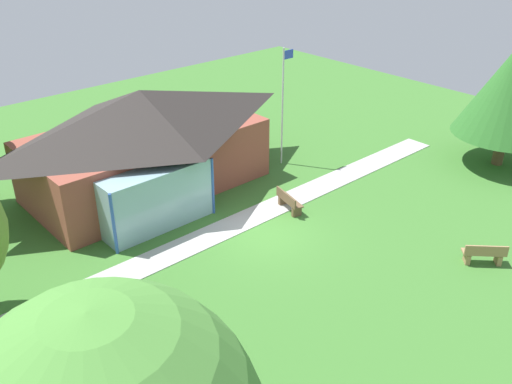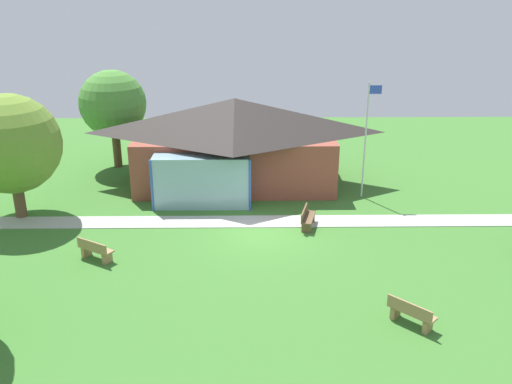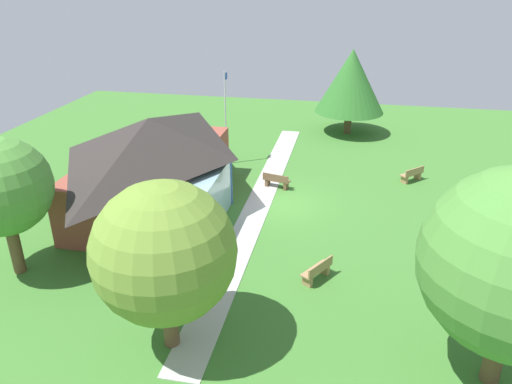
# 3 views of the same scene
# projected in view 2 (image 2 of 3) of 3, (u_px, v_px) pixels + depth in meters

# --- Properties ---
(ground_plane) EXTENTS (44.00, 44.00, 0.00)m
(ground_plane) POSITION_uv_depth(u_px,v_px,m) (262.00, 233.00, 23.12)
(ground_plane) COLOR #3D752D
(pavilion) EXTENTS (11.02, 7.01, 4.53)m
(pavilion) POSITION_uv_depth(u_px,v_px,m) (234.00, 141.00, 28.10)
(pavilion) COLOR brown
(pavilion) RESTS_ON ground_plane
(footpath) EXTENTS (24.76, 1.37, 0.03)m
(footpath) POSITION_uv_depth(u_px,v_px,m) (261.00, 221.00, 24.24)
(footpath) COLOR #ADADA8
(footpath) RESTS_ON ground_plane
(flagpole) EXTENTS (0.64, 0.08, 5.68)m
(flagpole) POSITION_uv_depth(u_px,v_px,m) (366.00, 136.00, 26.06)
(flagpole) COLOR silver
(flagpole) RESTS_ON ground_plane
(bench_front_right) EXTENTS (1.37, 1.37, 0.84)m
(bench_front_right) POSITION_uv_depth(u_px,v_px,m) (411.00, 314.00, 16.69)
(bench_front_right) COLOR #9E7A51
(bench_front_right) RESTS_ON ground_plane
(bench_rear_near_path) EXTENTS (0.79, 1.56, 0.84)m
(bench_rear_near_path) POSITION_uv_depth(u_px,v_px,m) (307.00, 218.00, 23.59)
(bench_rear_near_path) COLOR brown
(bench_rear_near_path) RESTS_ON ground_plane
(bench_mid_left) EXTENTS (1.51, 1.16, 0.84)m
(bench_mid_left) POSITION_uv_depth(u_px,v_px,m) (95.00, 250.00, 20.72)
(bench_mid_left) COLOR #9E7A51
(bench_mid_left) RESTS_ON ground_plane
(tree_west_hedge) EXTENTS (4.34, 4.34, 5.59)m
(tree_west_hedge) POSITION_uv_depth(u_px,v_px,m) (10.00, 144.00, 23.60)
(tree_west_hedge) COLOR brown
(tree_west_hedge) RESTS_ON ground_plane
(tree_behind_pavilion_left) EXTENTS (3.72, 3.72, 5.55)m
(tree_behind_pavilion_left) POSITION_uv_depth(u_px,v_px,m) (113.00, 104.00, 30.47)
(tree_behind_pavilion_left) COLOR brown
(tree_behind_pavilion_left) RESTS_ON ground_plane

